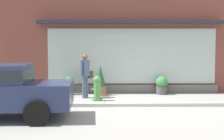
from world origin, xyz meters
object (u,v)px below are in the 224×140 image
Objects in this scene: pedestrian_with_handbag at (85,72)px; potted_plant_trailing_edge at (69,85)px; fire_hydrant at (97,88)px; potted_plant_near_hydrant at (100,81)px; potted_plant_window_left at (21,90)px; potted_plant_corner_tall at (162,85)px.

pedestrian_with_handbag is 1.28m from potted_plant_trailing_edge.
potted_plant_near_hydrant reaches higher than fire_hydrant.
potted_plant_window_left is (-3.17, -0.05, -0.38)m from potted_plant_near_hydrant.
potted_plant_near_hydrant is (0.08, 1.38, 0.14)m from fire_hydrant.
potted_plant_near_hydrant reaches higher than potted_plant_window_left.
potted_plant_corner_tall is at bearing 31.13° from fire_hydrant.
potted_plant_window_left is (-3.09, 1.34, -0.24)m from fire_hydrant.
pedestrian_with_handbag reaches higher than fire_hydrant.
fire_hydrant is 3.05m from potted_plant_corner_tall.
pedestrian_with_handbag is 2.26× the size of potted_plant_corner_tall.
potted_plant_near_hydrant is 2.85× the size of potted_plant_window_left.
fire_hydrant is 0.53× the size of pedestrian_with_handbag.
potted_plant_trailing_edge is at bearing -179.56° from potted_plant_corner_tall.
potted_plant_trailing_edge is 3.80m from potted_plant_corner_tall.
potted_plant_near_hydrant is at bearing -175.64° from potted_plant_corner_tall.
fire_hydrant is 0.98m from pedestrian_with_handbag.
potted_plant_window_left is at bearing -173.69° from potted_plant_trailing_edge.
potted_plant_trailing_edge is 0.60× the size of potted_plant_near_hydrant.
pedestrian_with_handbag is 1.38× the size of potted_plant_near_hydrant.
fire_hydrant is 1.39m from potted_plant_near_hydrant.
fire_hydrant is 1.95m from potted_plant_trailing_edge.
fire_hydrant reaches higher than potted_plant_trailing_edge.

